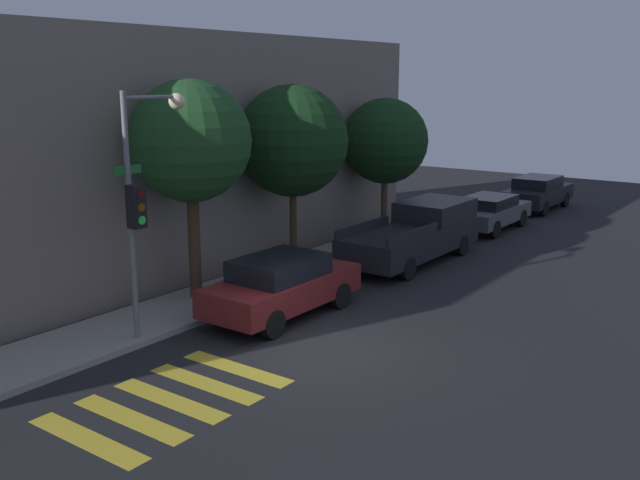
# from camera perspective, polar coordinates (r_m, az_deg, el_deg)

# --- Properties ---
(ground_plane) EXTENTS (60.00, 60.00, 0.00)m
(ground_plane) POSITION_cam_1_polar(r_m,az_deg,el_deg) (15.22, 0.04, -8.88)
(ground_plane) COLOR black
(sidewalk) EXTENTS (26.00, 2.17, 0.14)m
(sidewalk) POSITION_cam_1_polar(r_m,az_deg,el_deg) (17.90, -11.15, -5.51)
(sidewalk) COLOR gray
(sidewalk) RESTS_ON ground
(building_row) EXTENTS (26.00, 6.00, 6.90)m
(building_row) POSITION_cam_1_polar(r_m,az_deg,el_deg) (20.68, -20.10, 6.02)
(building_row) COLOR slate
(building_row) RESTS_ON ground
(crosswalk) EXTENTS (3.96, 2.60, 0.00)m
(crosswalk) POSITION_cam_1_polar(r_m,az_deg,el_deg) (13.35, -11.91, -12.42)
(crosswalk) COLOR gold
(crosswalk) RESTS_ON ground
(traffic_light_pole) EXTENTS (1.96, 0.56, 5.39)m
(traffic_light_pole) POSITION_cam_1_polar(r_m,az_deg,el_deg) (15.39, -13.92, 4.41)
(traffic_light_pole) COLOR slate
(traffic_light_pole) RESTS_ON ground
(sedan_near_corner) EXTENTS (4.23, 1.80, 1.49)m
(sedan_near_corner) POSITION_cam_1_polar(r_m,az_deg,el_deg) (17.14, -3.09, -3.61)
(sedan_near_corner) COLOR maroon
(sedan_near_corner) RESTS_ON ground
(pickup_truck) EXTENTS (5.74, 1.99, 1.74)m
(pickup_truck) POSITION_cam_1_polar(r_m,az_deg,el_deg) (22.55, 7.75, 0.58)
(pickup_truck) COLOR black
(pickup_truck) RESTS_ON ground
(sedan_middle) EXTENTS (4.21, 1.75, 1.30)m
(sedan_middle) POSITION_cam_1_polar(r_m,az_deg,el_deg) (27.62, 13.39, 2.24)
(sedan_middle) COLOR #4C5156
(sedan_middle) RESTS_ON ground
(sedan_far_end) EXTENTS (4.40, 1.74, 1.45)m
(sedan_far_end) POSITION_cam_1_polar(r_m,az_deg,el_deg) (32.45, 17.04, 3.68)
(sedan_far_end) COLOR black
(sedan_far_end) RESTS_ON ground
(tree_near_corner) EXTENTS (3.02, 3.02, 5.63)m
(tree_near_corner) POSITION_cam_1_polar(r_m,az_deg,el_deg) (17.89, -10.34, 7.72)
(tree_near_corner) COLOR #42301E
(tree_near_corner) RESTS_ON ground
(tree_midblock) EXTENTS (3.26, 3.26, 5.47)m
(tree_midblock) POSITION_cam_1_polar(r_m,az_deg,el_deg) (20.89, -2.22, 7.91)
(tree_midblock) COLOR #42301E
(tree_midblock) RESTS_ON ground
(tree_far_end) EXTENTS (2.99, 2.99, 4.97)m
(tree_far_end) POSITION_cam_1_polar(r_m,az_deg,el_deg) (25.21, 5.25, 7.87)
(tree_far_end) COLOR brown
(tree_far_end) RESTS_ON ground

